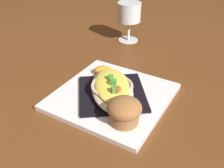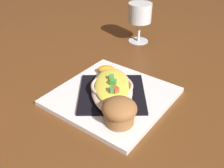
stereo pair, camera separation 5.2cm
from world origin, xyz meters
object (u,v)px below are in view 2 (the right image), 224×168
(square_plate, at_px, (112,96))
(muffin, at_px, (119,111))
(orange_garnish, at_px, (107,70))
(gratin_dish, at_px, (112,87))
(stemmed_glass, at_px, (140,15))

(square_plate, distance_m, muffin, 0.11)
(muffin, bearing_deg, orange_garnish, 31.57)
(square_plate, distance_m, orange_garnish, 0.10)
(muffin, height_order, orange_garnish, muffin)
(gratin_dish, distance_m, muffin, 0.10)
(square_plate, xyz_separation_m, muffin, (-0.09, -0.05, 0.04))
(gratin_dish, relative_size, muffin, 2.91)
(muffin, relative_size, orange_garnish, 1.23)
(gratin_dish, distance_m, orange_garnish, 0.10)
(square_plate, bearing_deg, muffin, -147.89)
(orange_garnish, relative_size, stemmed_glass, 0.44)
(stemmed_glass, bearing_deg, square_plate, -171.74)
(gratin_dish, bearing_deg, orange_garnish, 31.03)
(muffin, xyz_separation_m, stemmed_glass, (0.43, 0.10, 0.05))
(muffin, bearing_deg, gratin_dish, 32.11)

